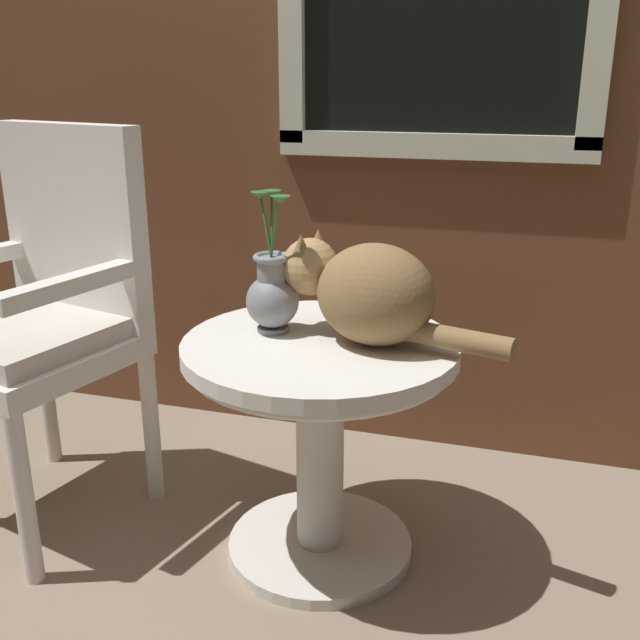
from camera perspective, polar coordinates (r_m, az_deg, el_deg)
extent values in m
plane|color=gray|center=(1.85, -4.43, -18.74)|extent=(6.00, 6.00, 0.00)
cube|color=brown|center=(2.22, 2.51, 23.13)|extent=(4.00, 0.04, 2.60)
cube|color=beige|center=(2.14, 8.71, 13.22)|extent=(0.90, 0.03, 0.07)
cylinder|color=silver|center=(1.90, 0.00, -17.00)|extent=(0.45, 0.45, 0.03)
cylinder|color=silver|center=(1.77, 0.00, -10.16)|extent=(0.11, 0.11, 0.49)
cylinder|color=silver|center=(1.66, 0.00, -2.21)|extent=(0.63, 0.63, 0.03)
torus|color=silver|center=(1.67, 0.00, -3.10)|extent=(0.60, 0.60, 0.02)
cylinder|color=silver|center=(1.82, -21.98, -12.80)|extent=(0.04, 0.04, 0.43)
cylinder|color=silver|center=(2.34, -20.44, -5.49)|extent=(0.04, 0.04, 0.43)
cylinder|color=silver|center=(2.06, -12.96, -8.16)|extent=(0.04, 0.04, 0.43)
cube|color=silver|center=(1.98, -21.92, -2.40)|extent=(0.56, 0.55, 0.06)
cube|color=beige|center=(1.97, -22.11, -0.90)|extent=(0.51, 0.50, 0.05)
cube|color=silver|center=(2.03, -18.53, 6.95)|extent=(0.46, 0.17, 0.52)
cube|color=silver|center=(1.77, -18.61, 2.69)|extent=(0.15, 0.41, 0.04)
ellipsoid|color=olive|center=(1.61, 4.34, 1.99)|extent=(0.32, 0.29, 0.23)
sphere|color=tan|center=(1.68, -0.78, 4.16)|extent=(0.13, 0.13, 0.13)
cone|color=olive|center=(1.70, -0.13, 6.35)|extent=(0.04, 0.04, 0.05)
cone|color=olive|center=(1.64, -1.48, 5.90)|extent=(0.04, 0.04, 0.05)
cylinder|color=olive|center=(1.55, 10.61, -1.50)|extent=(0.25, 0.11, 0.05)
cylinder|color=gray|center=(1.71, -3.67, -0.69)|extent=(0.07, 0.07, 0.01)
ellipsoid|color=gray|center=(1.69, -3.72, 1.45)|extent=(0.12, 0.12, 0.12)
cylinder|color=gray|center=(1.67, -3.77, 3.92)|extent=(0.07, 0.07, 0.06)
torus|color=gray|center=(1.67, -3.79, 4.88)|extent=(0.09, 0.09, 0.01)
cylinder|color=#2D662D|center=(1.67, -4.23, 7.25)|extent=(0.04, 0.04, 0.14)
cone|color=#2D662D|center=(1.68, -4.66, 9.59)|extent=(0.04, 0.04, 0.02)
cylinder|color=#2D662D|center=(1.63, -3.45, 7.03)|extent=(0.04, 0.05, 0.14)
cone|color=#2D662D|center=(1.59, -3.09, 9.29)|extent=(0.04, 0.04, 0.02)
cylinder|color=#2D662D|center=(1.68, -3.78, 7.32)|extent=(0.02, 0.06, 0.14)
cone|color=#2D662D|center=(1.70, -3.78, 9.72)|extent=(0.04, 0.04, 0.02)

